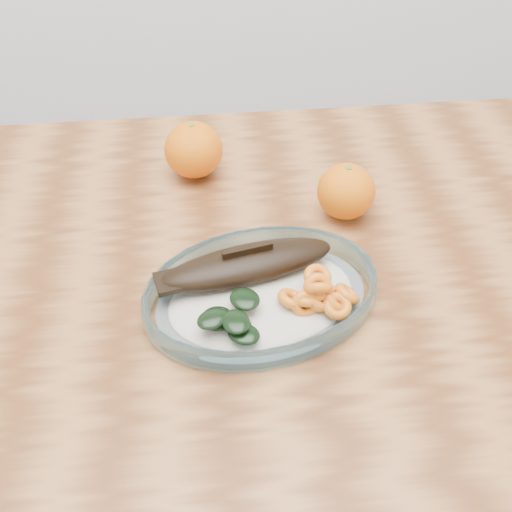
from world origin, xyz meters
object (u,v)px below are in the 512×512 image
at_px(orange_left, 194,150).
at_px(orange_right, 346,191).
at_px(dining_table, 216,336).
at_px(plated_meal, 261,291).

relative_size(orange_left, orange_right, 1.08).
bearing_deg(dining_table, orange_right, 31.19).
distance_m(dining_table, orange_right, 0.26).
bearing_deg(plated_meal, dining_table, 129.90).
relative_size(dining_table, orange_left, 14.44).
bearing_deg(orange_left, plated_meal, -76.06).
height_order(plated_meal, orange_right, same).
height_order(dining_table, plated_meal, plated_meal).
distance_m(dining_table, orange_left, 0.27).
distance_m(dining_table, plated_meal, 0.14).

